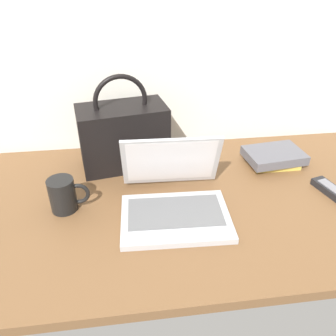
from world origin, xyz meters
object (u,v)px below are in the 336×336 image
(laptop, at_px, (174,197))
(handbag, at_px, (123,135))
(remote_control_near, at_px, (334,193))
(book_stack, at_px, (274,157))
(coffee_mug, at_px, (64,194))

(laptop, bearing_deg, handbag, 115.67)
(laptop, xyz_separation_m, remote_control_near, (0.51, 0.00, -0.03))
(handbag, height_order, book_stack, handbag)
(book_stack, bearing_deg, coffee_mug, -166.87)
(handbag, bearing_deg, laptop, -64.33)
(coffee_mug, distance_m, handbag, 0.31)
(coffee_mug, distance_m, book_stack, 0.74)
(book_stack, bearing_deg, remote_control_near, -61.38)
(laptop, height_order, book_stack, laptop)
(laptop, distance_m, remote_control_near, 0.52)
(laptop, xyz_separation_m, coffee_mug, (-0.32, 0.05, 0.01))
(coffee_mug, height_order, handbag, handbag)
(remote_control_near, distance_m, handbag, 0.72)
(remote_control_near, distance_m, book_stack, 0.24)
(coffee_mug, height_order, book_stack, coffee_mug)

